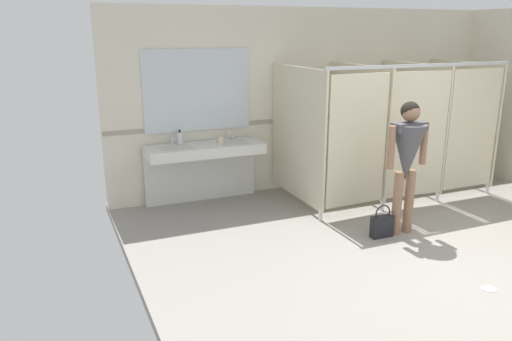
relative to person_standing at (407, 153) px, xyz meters
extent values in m
cube|color=gray|center=(0.08, -1.00, -1.04)|extent=(6.44, 6.99, 0.10)
cube|color=beige|center=(0.08, 2.25, 0.34)|extent=(6.44, 0.12, 2.68)
cube|color=#9E937F|center=(0.08, 2.19, 0.06)|extent=(6.44, 0.01, 0.06)
cube|color=silver|center=(-1.84, 1.90, -0.21)|extent=(1.60, 0.54, 0.14)
cube|color=silver|center=(-1.84, 2.13, -0.64)|extent=(1.60, 0.08, 0.71)
cube|color=beige|center=(-2.24, 1.87, -0.19)|extent=(0.42, 0.29, 0.11)
cylinder|color=silver|center=(-2.24, 2.08, -0.08)|extent=(0.04, 0.04, 0.11)
cylinder|color=silver|center=(-2.24, 2.02, -0.04)|extent=(0.03, 0.11, 0.03)
sphere|color=silver|center=(-2.17, 2.09, -0.11)|extent=(0.04, 0.04, 0.04)
cube|color=beige|center=(-1.44, 1.87, -0.19)|extent=(0.42, 0.29, 0.11)
cylinder|color=silver|center=(-1.44, 2.08, -0.08)|extent=(0.04, 0.04, 0.11)
cylinder|color=silver|center=(-1.44, 2.02, -0.04)|extent=(0.03, 0.11, 0.03)
sphere|color=silver|center=(-1.37, 2.09, -0.11)|extent=(0.04, 0.04, 0.04)
cube|color=silver|center=(-1.84, 2.18, 0.57)|extent=(1.50, 0.02, 1.11)
cube|color=beige|center=(-0.69, 1.42, 0.02)|extent=(0.03, 1.50, 1.78)
cylinder|color=silver|center=(-0.69, 0.73, -0.93)|extent=(0.05, 0.05, 0.12)
cube|color=beige|center=(0.27, 1.42, 0.02)|extent=(0.03, 1.50, 1.78)
cylinder|color=silver|center=(0.27, 0.73, -0.93)|extent=(0.05, 0.05, 0.12)
cube|color=beige|center=(1.22, 1.42, 0.02)|extent=(0.03, 1.50, 1.78)
cylinder|color=silver|center=(1.22, 0.73, -0.93)|extent=(0.05, 0.05, 0.12)
cube|color=beige|center=(2.18, 1.42, 0.02)|extent=(0.03, 1.50, 1.78)
cylinder|color=silver|center=(2.18, 0.73, -0.93)|extent=(0.05, 0.05, 0.12)
cube|color=beige|center=(-0.21, 0.70, 0.02)|extent=(0.88, 0.07, 1.68)
cube|color=beige|center=(0.74, 0.70, 0.02)|extent=(0.88, 0.09, 1.68)
cube|color=beige|center=(1.70, 0.70, 0.02)|extent=(0.88, 0.03, 1.68)
cube|color=#B7BABF|center=(0.74, 0.70, 0.92)|extent=(2.93, 0.04, 0.04)
cylinder|color=#8C664C|center=(0.09, 0.00, -0.61)|extent=(0.11, 0.11, 0.78)
cylinder|color=#8C664C|center=(-0.09, 0.00, -0.61)|extent=(0.11, 0.11, 0.78)
cone|color=#47474C|center=(0.00, 0.00, 0.00)|extent=(0.42, 0.42, 0.67)
cube|color=#47474C|center=(0.00, 0.00, 0.30)|extent=(0.43, 0.18, 0.10)
cylinder|color=#8C664C|center=(0.24, 0.01, 0.08)|extent=(0.08, 0.08, 0.49)
cylinder|color=#8C664C|center=(-0.24, -0.01, 0.08)|extent=(0.08, 0.08, 0.49)
sphere|color=#8C664C|center=(0.00, 0.00, 0.47)|extent=(0.21, 0.21, 0.21)
sphere|color=black|center=(0.00, 0.01, 0.48)|extent=(0.21, 0.21, 0.21)
cube|color=black|center=(-0.29, -0.01, -0.87)|extent=(0.27, 0.11, 0.26)
torus|color=black|center=(-0.29, -0.01, -0.70)|extent=(0.21, 0.02, 0.21)
cylinder|color=white|center=(-2.14, 2.06, -0.06)|extent=(0.07, 0.07, 0.16)
cylinder|color=black|center=(-2.14, 2.06, 0.04)|extent=(0.03, 0.03, 0.04)
cylinder|color=beige|center=(-1.64, 1.80, -0.09)|extent=(0.07, 0.07, 0.10)
cylinder|color=#B7BABF|center=(-0.11, -1.43, -0.99)|extent=(0.14, 0.14, 0.01)
camera|label=1|loc=(-3.79, -4.46, 1.36)|focal=35.05mm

